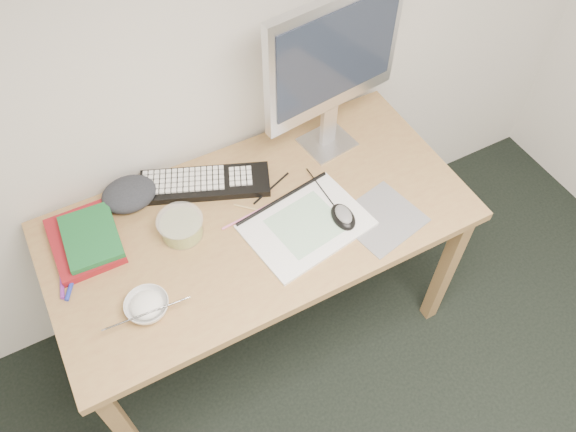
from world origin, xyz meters
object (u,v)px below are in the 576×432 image
at_px(monitor, 334,60).
at_px(keyboard, 205,183).
at_px(sketchpad, 306,225).
at_px(desk, 260,233).
at_px(rice_bowl, 147,306).

bearing_deg(monitor, keyboard, 170.20).
bearing_deg(sketchpad, monitor, 40.52).
relative_size(keyboard, monitor, 0.74).
bearing_deg(monitor, desk, -160.24).
distance_m(monitor, rice_bowl, 0.95).
bearing_deg(keyboard, desk, -42.25).
bearing_deg(keyboard, monitor, 20.11).
relative_size(sketchpad, monitor, 0.65).
xyz_separation_m(keyboard, monitor, (0.48, -0.02, 0.36)).
bearing_deg(rice_bowl, sketchpad, 4.80).
height_order(keyboard, monitor, monitor).
height_order(sketchpad, keyboard, keyboard).
height_order(desk, monitor, monitor).
xyz_separation_m(sketchpad, keyboard, (-0.22, 0.32, 0.01)).
bearing_deg(desk, sketchpad, -39.71).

